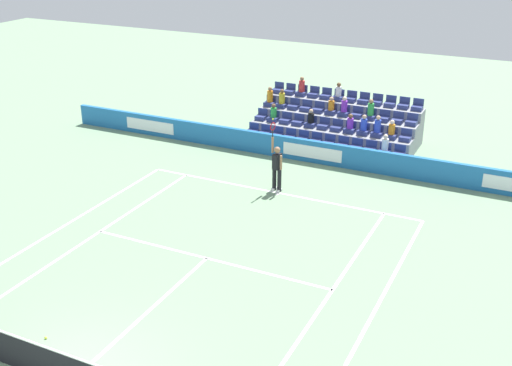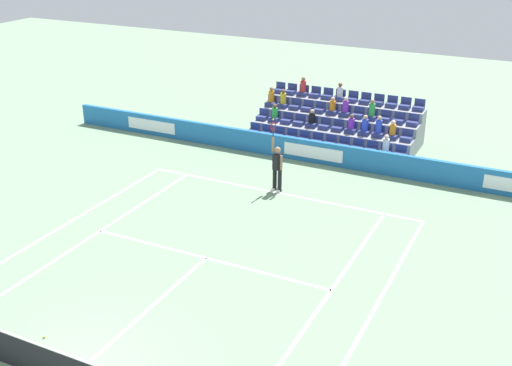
% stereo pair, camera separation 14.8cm
% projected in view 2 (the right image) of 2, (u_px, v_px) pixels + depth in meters
% --- Properties ---
extents(line_baseline, '(10.97, 0.10, 0.01)m').
position_uv_depth(line_baseline, '(279.00, 193.00, 24.22)').
color(line_baseline, white).
rests_on(line_baseline, ground).
extents(line_service, '(8.23, 0.10, 0.01)m').
position_uv_depth(line_service, '(206.00, 258.00, 19.70)').
color(line_service, white).
rests_on(line_service, ground).
extents(line_centre_service, '(0.10, 6.40, 0.01)m').
position_uv_depth(line_centre_service, '(146.00, 312.00, 17.06)').
color(line_centre_service, white).
rests_on(line_centre_service, ground).
extents(line_singles_sideline_left, '(0.10, 11.89, 0.01)m').
position_uv_depth(line_singles_sideline_left, '(91.00, 237.00, 20.99)').
color(line_singles_sideline_left, white).
rests_on(line_singles_sideline_left, ground).
extents(line_singles_sideline_right, '(0.10, 11.89, 0.01)m').
position_uv_depth(line_singles_sideline_right, '(326.00, 298.00, 17.65)').
color(line_singles_sideline_right, white).
rests_on(line_singles_sideline_right, ground).
extents(line_doubles_sideline_left, '(0.10, 11.89, 0.01)m').
position_uv_depth(line_doubles_sideline_left, '(59.00, 228.00, 21.55)').
color(line_doubles_sideline_left, white).
rests_on(line_doubles_sideline_left, ground).
extents(line_doubles_sideline_right, '(0.10, 11.89, 0.01)m').
position_uv_depth(line_doubles_sideline_right, '(373.00, 311.00, 17.10)').
color(line_doubles_sideline_right, white).
rests_on(line_doubles_sideline_right, ground).
extents(line_centre_mark, '(0.10, 0.20, 0.01)m').
position_uv_depth(line_centre_mark, '(278.00, 194.00, 24.14)').
color(line_centre_mark, white).
rests_on(line_centre_mark, ground).
extents(sponsor_barrier, '(24.78, 0.22, 0.97)m').
position_uv_depth(sponsor_barrier, '(314.00, 152.00, 27.00)').
color(sponsor_barrier, '#1E66AD').
rests_on(sponsor_barrier, ground).
extents(tennis_player, '(0.51, 0.40, 2.85)m').
position_uv_depth(tennis_player, '(277.00, 166.00, 24.06)').
color(tennis_player, black).
rests_on(tennis_player, ground).
extents(stadium_stand, '(7.44, 3.80, 2.61)m').
position_uv_depth(stadium_stand, '(337.00, 127.00, 29.34)').
color(stadium_stand, gray).
rests_on(stadium_stand, ground).
extents(loose_tennis_ball, '(0.07, 0.07, 0.07)m').
position_uv_depth(loose_tennis_ball, '(44.00, 337.00, 16.01)').
color(loose_tennis_ball, '#D1E533').
rests_on(loose_tennis_ball, ground).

